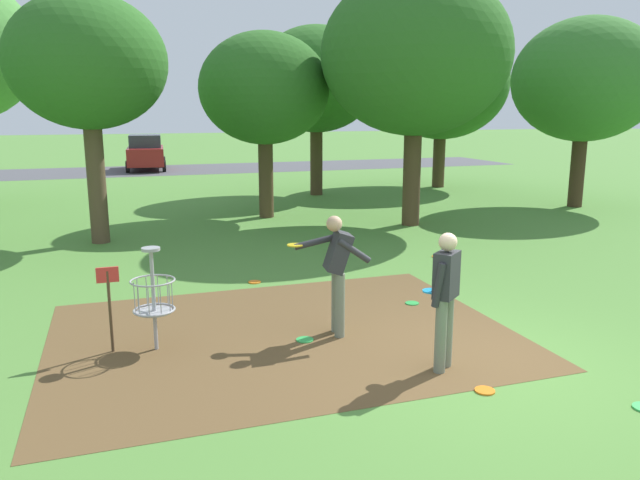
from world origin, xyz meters
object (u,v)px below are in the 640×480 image
at_px(frisbee_far_right, 305,340).
at_px(tree_far_center, 316,80).
at_px(tree_near_left, 585,80).
at_px(disc_golf_basket, 149,295).
at_px(tree_far_right, 416,55).
at_px(parked_car_leftmost, 146,152).
at_px(frisbee_near_basket, 485,391).
at_px(tree_mid_center, 264,89).
at_px(frisbee_far_left, 412,303).
at_px(player_throwing, 337,267).
at_px(tree_mid_right, 442,83).
at_px(frisbee_scattered_a, 437,257).
at_px(frisbee_scattered_b, 255,282).
at_px(tree_mid_left, 88,63).
at_px(player_foreground_watching, 445,293).

bearing_deg(frisbee_far_right, tree_far_center, 71.17).
bearing_deg(tree_near_left, disc_golf_basket, -149.40).
relative_size(disc_golf_basket, tree_far_right, 0.21).
bearing_deg(tree_far_center, parked_car_leftmost, 114.53).
height_order(frisbee_far_right, tree_far_right, tree_far_right).
xyz_separation_m(frisbee_near_basket, tree_mid_center, (0.39, 12.03, 3.69)).
xyz_separation_m(frisbee_far_right, tree_near_left, (11.97, 8.62, 4.03)).
bearing_deg(frisbee_far_left, player_throwing, -151.27).
relative_size(frisbee_near_basket, tree_mid_center, 0.04).
relative_size(frisbee_near_basket, frisbee_far_left, 1.03).
xyz_separation_m(frisbee_far_left, tree_near_left, (9.82, 7.62, 4.03)).
bearing_deg(player_throwing, frisbee_far_right, -169.57).
height_order(disc_golf_basket, tree_mid_right, tree_mid_right).
bearing_deg(tree_mid_center, tree_far_right, -35.54).
bearing_deg(tree_mid_center, frisbee_scattered_a, -69.41).
height_order(tree_mid_center, tree_mid_right, tree_mid_right).
bearing_deg(frisbee_scattered_b, frisbee_scattered_a, 9.58).
xyz_separation_m(tree_near_left, tree_mid_left, (-14.74, -0.93, 0.12)).
bearing_deg(disc_golf_basket, frisbee_near_basket, -35.32).
distance_m(frisbee_scattered_b, tree_far_center, 12.71).
bearing_deg(tree_far_center, tree_mid_right, 6.83).
relative_size(tree_mid_center, parked_car_leftmost, 1.23).
xyz_separation_m(player_foreground_watching, frisbee_near_basket, (0.15, -0.70, -0.96)).
xyz_separation_m(player_throwing, frisbee_scattered_a, (3.65, 3.68, -0.98)).
distance_m(disc_golf_basket, tree_near_left, 16.60).
distance_m(player_throwing, tree_far_center, 14.96).
relative_size(tree_mid_right, parked_car_leftmost, 1.49).
height_order(player_throwing, frisbee_scattered_b, player_throwing).
height_order(tree_far_center, tree_far_right, tree_far_right).
xyz_separation_m(disc_golf_basket, tree_mid_right, (12.34, 14.39, 3.43)).
xyz_separation_m(frisbee_scattered_a, tree_far_right, (1.19, 3.62, 4.53)).
xyz_separation_m(player_throwing, tree_mid_left, (-3.27, 7.59, 3.17)).
relative_size(player_foreground_watching, frisbee_far_left, 7.67).
bearing_deg(tree_mid_right, frisbee_scattered_b, -131.57).
bearing_deg(tree_mid_right, frisbee_far_right, -125.00).
height_order(player_throwing, tree_near_left, tree_near_left).
height_order(frisbee_scattered_a, frisbee_scattered_b, same).
distance_m(frisbee_near_basket, frisbee_scattered_b, 5.42).
distance_m(player_foreground_watching, tree_near_left, 14.97).
bearing_deg(player_throwing, tree_mid_center, 82.10).
distance_m(player_foreground_watching, tree_mid_center, 11.66).
bearing_deg(frisbee_far_right, frisbee_near_basket, -55.49).
height_order(frisbee_far_right, frisbee_scattered_a, same).
bearing_deg(tree_far_center, frisbee_scattered_b, -113.68).
bearing_deg(tree_near_left, frisbee_near_basket, -134.29).
height_order(frisbee_scattered_a, tree_near_left, tree_near_left).
bearing_deg(frisbee_scattered_b, tree_mid_left, 120.68).
bearing_deg(player_foreground_watching, frisbee_scattered_b, 106.69).
bearing_deg(frisbee_scattered_a, disc_golf_basket, -150.94).
xyz_separation_m(tree_mid_left, tree_mid_right, (13.08, 7.04, 0.03)).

